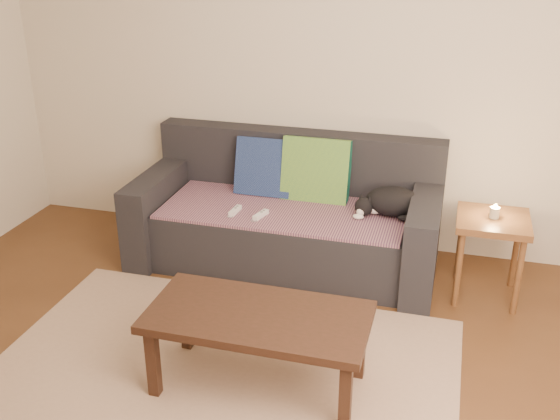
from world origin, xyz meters
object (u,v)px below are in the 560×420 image
Objects in this scene: cat at (391,202)px; sofa at (287,220)px; wii_remote_a at (235,211)px; wii_remote_b at (261,215)px; side_table at (492,232)px; coffee_table at (258,323)px.

sofa is at bearing -167.53° from cat.
wii_remote_a is 1.00× the size of wii_remote_b.
side_table is at bearing -81.79° from wii_remote_a.
cat is 3.10× the size of wii_remote_b.
side_table is 0.50× the size of coffee_table.
wii_remote_a is 0.19m from wii_remote_b.
side_table reaches higher than coffee_table.
sofa is 0.75m from cat.
coffee_table is (-0.49, -1.41, -0.14)m from cat.
cat is 0.84× the size of side_table.
cat is at bearing 168.32° from side_table.
side_table reaches higher than wii_remote_b.
coffee_table is (0.23, -1.42, 0.08)m from sofa.
wii_remote_a is 1.28m from coffee_table.
wii_remote_b is (-0.11, -0.27, 0.15)m from sofa.
wii_remote_b is 0.27× the size of side_table.
coffee_table is at bearing -131.73° from side_table.
cat reaches higher than wii_remote_a.
wii_remote_b is (-0.82, -0.27, -0.08)m from cat.
sofa is at bearing -6.58° from wii_remote_b.
wii_remote_b is at bearing -91.62° from wii_remote_a.
sofa is 4.51× the size of cat.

